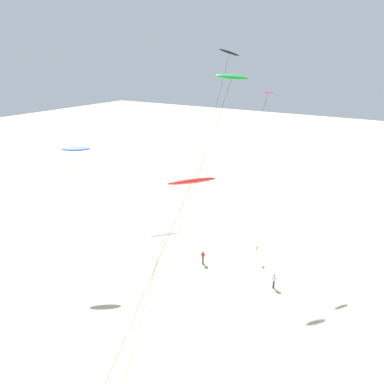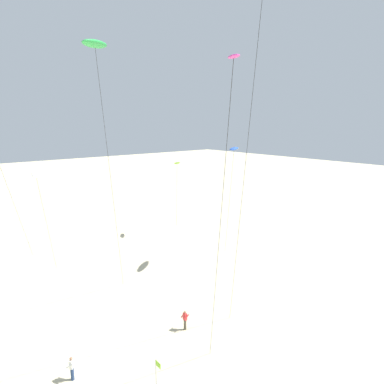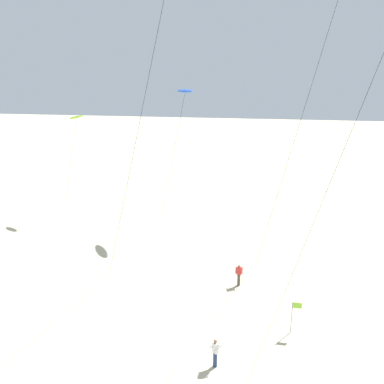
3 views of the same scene
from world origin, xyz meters
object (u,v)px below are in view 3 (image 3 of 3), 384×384
Objects in this scene: kite_blue at (185,92)px; kite_flyer_middle at (239,274)px; marker_flag at (295,311)px; kite_flyer_nearest at (215,352)px; kite_lime at (76,118)px.

kite_flyer_middle is (6.71, -12.30, -12.66)m from kite_blue.
kite_flyer_nearest is at bearing -137.78° from marker_flag.
kite_lime is 5.27× the size of marker_flag.
kite_lime is 30.89m from kite_flyer_nearest.
kite_lime reaches higher than kite_flyer_nearest.
kite_blue is 25.52m from kite_flyer_nearest.
kite_blue is at bearing 106.32° from kite_flyer_nearest.
kite_lime is 12.84m from kite_blue.
kite_lime is at bearing 173.77° from kite_blue.
kite_flyer_middle is (19.13, -13.66, -9.71)m from kite_lime.
kite_lime is 25.43m from kite_flyer_middle.
kite_blue reaches higher than marker_flag.
kite_flyer_nearest is 1.00× the size of kite_flyer_middle.
kite_blue is 6.59× the size of marker_flag.
kite_flyer_middle is (0.48, 8.97, 0.00)m from kite_flyer_nearest.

